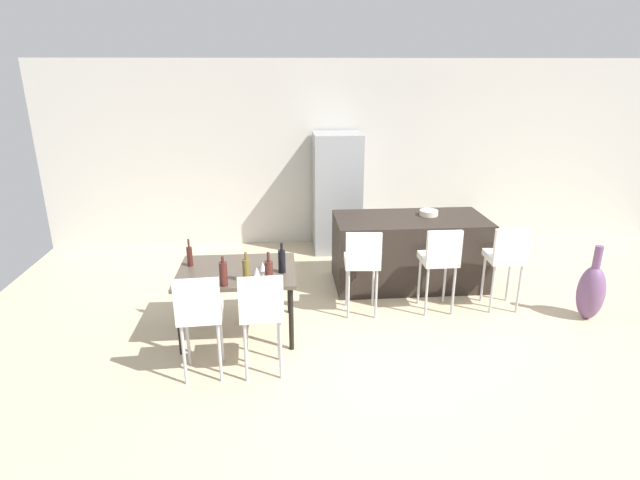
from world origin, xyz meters
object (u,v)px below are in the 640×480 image
object	(u,v)px
dining_chair_near	(199,310)
dining_table	(237,276)
wine_bottle_left	(282,261)
dining_chair_far	(261,308)
bar_chair_right	(507,255)
wine_bottle_far	(190,256)
wine_bottle_middle	(269,272)
wine_glass_near	(263,267)
bar_chair_middle	(440,257)
wine_bottle_inner	(223,274)
floor_vase	(591,291)
bar_chair_left	(362,259)
fruit_bowl	(429,213)
refrigerator	(337,193)
potted_plant	(472,228)
wine_glass_right	(257,272)
kitchen_island	(409,251)
wine_bottle_corner	(246,270)

from	to	relation	value
dining_chair_near	dining_table	bearing A→B (deg)	71.67
wine_bottle_left	dining_chair_far	bearing A→B (deg)	-105.28
bar_chair_right	dining_chair_far	distance (m)	3.04
wine_bottle_far	wine_bottle_middle	distance (m)	1.02
wine_bottle_left	wine_glass_near	size ratio (longest dim) A/B	1.88
bar_chair_middle	wine_glass_near	distance (m)	2.10
wine_bottle_inner	wine_glass_near	size ratio (longest dim) A/B	1.75
wine_bottle_inner	floor_vase	bearing A→B (deg)	5.31
bar_chair_left	fruit_bowl	xyz separation A→B (m)	(1.03, 0.95, 0.26)
refrigerator	potted_plant	bearing A→B (deg)	-0.26
dining_table	wine_glass_right	xyz separation A→B (m)	(0.23, -0.37, 0.19)
kitchen_island	dining_chair_far	size ratio (longest dim) A/B	1.88
bar_chair_middle	bar_chair_right	bearing A→B (deg)	0.01
bar_chair_left	bar_chair_right	xyz separation A→B (m)	(1.70, -0.00, 0.00)
dining_table	wine_glass_near	world-z (taller)	wine_glass_near
dining_chair_near	wine_glass_near	world-z (taller)	dining_chair_near
bar_chair_right	wine_bottle_middle	world-z (taller)	wine_bottle_middle
dining_chair_near	wine_bottle_corner	xyz separation A→B (m)	(0.40, 0.52, 0.16)
wine_glass_right	wine_glass_near	xyz separation A→B (m)	(0.05, 0.13, 0.00)
dining_chair_far	dining_chair_near	bearing A→B (deg)	180.00
fruit_bowl	potted_plant	distance (m)	1.85
dining_table	wine_bottle_far	world-z (taller)	wine_bottle_far
bar_chair_middle	wine_glass_near	xyz separation A→B (m)	(-2.03, -0.54, 0.17)
dining_chair_far	wine_glass_right	size ratio (longest dim) A/B	6.03
floor_vase	wine_glass_right	bearing A→B (deg)	-174.53
bar_chair_right	refrigerator	bearing A→B (deg)	127.70
dining_table	fruit_bowl	bearing A→B (deg)	27.15
bar_chair_left	wine_bottle_corner	bearing A→B (deg)	-154.42
bar_chair_left	wine_bottle_far	distance (m)	1.92
bar_chair_middle	dining_chair_far	world-z (taller)	same
floor_vase	potted_plant	bearing A→B (deg)	99.98
wine_bottle_inner	wine_bottle_middle	xyz separation A→B (m)	(0.44, 0.00, 0.00)
wine_bottle_left	floor_vase	size ratio (longest dim) A/B	0.36
wine_glass_near	potted_plant	bearing A→B (deg)	40.42
bar_chair_left	wine_glass_right	xyz separation A→B (m)	(-1.17, -0.67, 0.17)
potted_plant	wine_bottle_left	bearing A→B (deg)	-139.25
floor_vase	wine_bottle_far	bearing A→B (deg)	177.89
wine_glass_right	floor_vase	size ratio (longest dim) A/B	0.19
wine_bottle_corner	fruit_bowl	xyz separation A→B (m)	(2.31, 1.56, 0.09)
refrigerator	floor_vase	xyz separation A→B (m)	(2.66, -2.57, -0.58)
bar_chair_right	wine_bottle_far	distance (m)	3.62
wine_bottle_far	wine_glass_right	bearing A→B (deg)	-35.59
wine_bottle_left	wine_glass_right	size ratio (longest dim) A/B	1.88
wine_bottle_middle	wine_glass_near	xyz separation A→B (m)	(-0.06, 0.15, -0.00)
dining_chair_near	wine_glass_right	size ratio (longest dim) A/B	6.03
wine_bottle_corner	wine_glass_near	distance (m)	0.17
dining_chair_far	wine_bottle_middle	xyz separation A→B (m)	(0.07, 0.44, 0.17)
wine_glass_right	fruit_bowl	distance (m)	2.74
wine_bottle_left	wine_glass_near	xyz separation A→B (m)	(-0.20, -0.14, -0.00)
fruit_bowl	floor_vase	distance (m)	2.11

